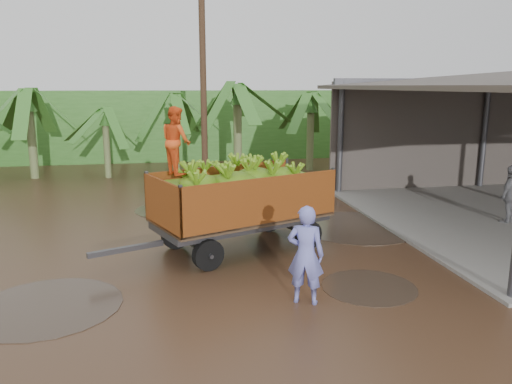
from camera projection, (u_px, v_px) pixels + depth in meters
ground at (207, 252)px, 11.79m from camera, size 100.00×100.00×0.00m
hedge_north at (143, 125)px, 26.44m from camera, size 22.00×3.00×3.60m
banana_trailer at (240, 198)px, 11.79m from camera, size 5.65×3.36×3.42m
man_blue at (306, 255)px, 8.88m from camera, size 0.78×0.66×1.81m
man_grey at (511, 195)px, 13.94m from camera, size 1.08×0.85×1.71m
utility_pole at (203, 83)px, 18.76m from camera, size 1.20×0.24×7.76m
banana_plants at (63, 144)px, 17.39m from camera, size 24.92×20.91×4.13m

